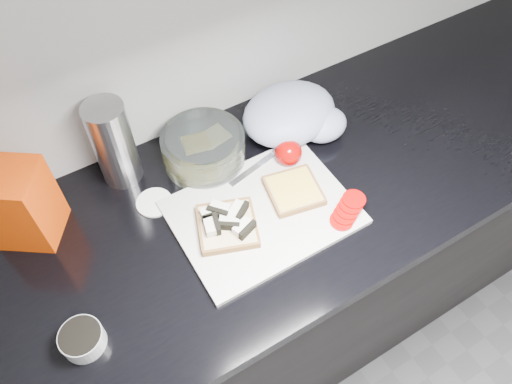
# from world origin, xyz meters

# --- Properties ---
(base_cabinet) EXTENTS (3.50, 0.60, 0.86)m
(base_cabinet) POSITION_xyz_m (0.00, 1.20, 0.43)
(base_cabinet) COLOR black
(base_cabinet) RESTS_ON ground
(countertop) EXTENTS (3.50, 0.64, 0.04)m
(countertop) POSITION_xyz_m (0.00, 1.20, 0.88)
(countertop) COLOR black
(countertop) RESTS_ON base_cabinet
(cutting_board) EXTENTS (0.40, 0.30, 0.01)m
(cutting_board) POSITION_xyz_m (0.12, 1.15, 0.91)
(cutting_board) COLOR silver
(cutting_board) RESTS_ON countertop
(bread_left) EXTENTS (0.17, 0.17, 0.04)m
(bread_left) POSITION_xyz_m (0.02, 1.16, 0.92)
(bread_left) COLOR beige
(bread_left) RESTS_ON cutting_board
(bread_right) EXTENTS (0.15, 0.15, 0.02)m
(bread_right) POSITION_xyz_m (0.20, 1.16, 0.92)
(bread_right) COLOR beige
(bread_right) RESTS_ON cutting_board
(tomato_slices) EXTENTS (0.12, 0.09, 0.02)m
(tomato_slices) POSITION_xyz_m (0.28, 1.05, 0.92)
(tomato_slices) COLOR #9E0403
(tomato_slices) RESTS_ON cutting_board
(knife) EXTENTS (0.21, 0.06, 0.01)m
(knife) POSITION_xyz_m (0.22, 1.28, 0.92)
(knife) COLOR silver
(knife) RESTS_ON cutting_board
(seed_tub) EXTENTS (0.08, 0.08, 0.04)m
(seed_tub) POSITION_xyz_m (-0.34, 1.07, 0.92)
(seed_tub) COLOR #A5ABAA
(seed_tub) RESTS_ON countertop
(tub_lid) EXTENTS (0.09, 0.09, 0.01)m
(tub_lid) POSITION_xyz_m (-0.09, 1.31, 0.90)
(tub_lid) COLOR white
(tub_lid) RESTS_ON countertop
(glass_bowl) EXTENTS (0.20, 0.20, 0.08)m
(glass_bowl) POSITION_xyz_m (0.08, 1.37, 0.94)
(glass_bowl) COLOR silver
(glass_bowl) RESTS_ON countertop
(bread_bag) EXTENTS (0.17, 0.17, 0.20)m
(bread_bag) POSITION_xyz_m (-0.35, 1.38, 1.00)
(bread_bag) COLOR #FE2404
(bread_bag) RESTS_ON countertop
(steel_canister) EXTENTS (0.09, 0.09, 0.22)m
(steel_canister) POSITION_xyz_m (-0.12, 1.43, 1.01)
(steel_canister) COLOR #A3A3A8
(steel_canister) RESTS_ON countertop
(grocery_bag) EXTENTS (0.26, 0.23, 0.11)m
(grocery_bag) POSITION_xyz_m (0.32, 1.34, 0.95)
(grocery_bag) COLOR #939BB5
(grocery_bag) RESTS_ON countertop
(whole_tomatoes) EXTENTS (0.07, 0.07, 0.07)m
(whole_tomatoes) POSITION_xyz_m (0.25, 1.26, 0.93)
(whole_tomatoes) COLOR #9E0403
(whole_tomatoes) RESTS_ON countertop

